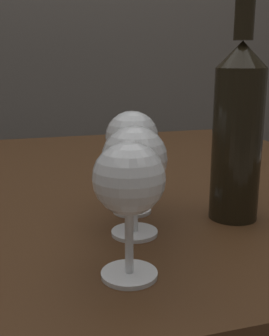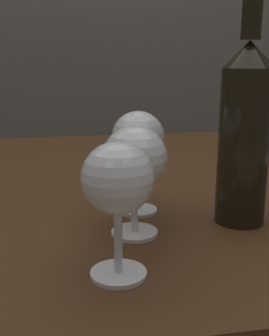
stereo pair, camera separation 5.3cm
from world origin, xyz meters
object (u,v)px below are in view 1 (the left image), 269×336
(wine_glass_cabernet, at_px, (134,161))
(wine_glass_pinot, at_px, (132,140))
(wine_glass_amber, at_px, (129,182))
(wine_bottle, at_px, (238,129))

(wine_glass_cabernet, distance_m, wine_glass_pinot, 0.09)
(wine_glass_amber, height_order, wine_bottle, wine_bottle)
(wine_glass_amber, relative_size, wine_glass_cabernet, 1.01)
(wine_glass_amber, distance_m, wine_bottle, 0.23)
(wine_glass_cabernet, relative_size, wine_glass_pinot, 0.95)
(wine_glass_cabernet, bearing_deg, wine_glass_pinot, 76.19)
(wine_glass_amber, xyz_separation_m, wine_bottle, (0.19, 0.12, 0.03))
(wine_glass_cabernet, distance_m, wine_bottle, 0.16)
(wine_bottle, bearing_deg, wine_glass_cabernet, -172.80)
(wine_glass_amber, bearing_deg, wine_glass_cabernet, 70.85)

